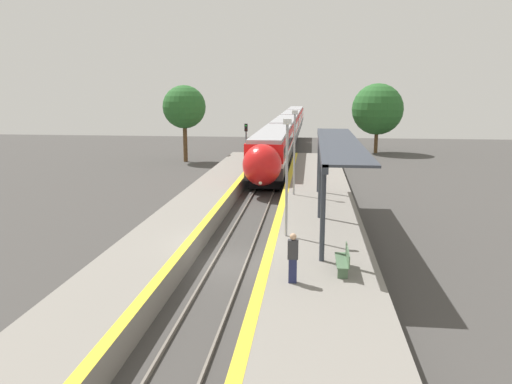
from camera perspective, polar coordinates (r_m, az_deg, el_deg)
name	(u,v)px	position (r m, az deg, el deg)	size (l,w,h in m)	color
ground_plane	(230,264)	(22.18, -3.01, -8.23)	(120.00, 120.00, 0.00)	#423F3D
rail_left	(214,262)	(22.28, -4.86, -7.96)	(0.08, 90.00, 0.15)	slate
rail_right	(246,263)	(22.05, -1.15, -8.13)	(0.08, 90.00, 0.15)	slate
train	(288,127)	(73.15, 3.70, 7.45)	(2.90, 79.33, 3.95)	black
platform_right	(318,257)	(21.75, 7.13, -7.35)	(4.47, 64.00, 0.99)	gray
platform_left	(157,251)	(22.77, -11.24, -6.61)	(3.32, 64.00, 0.99)	gray
platform_bench	(344,259)	(18.61, 10.06, -7.58)	(0.44, 1.80, 0.89)	#4C6B4C
person_waiting	(293,257)	(17.26, 4.24, -7.42)	(0.36, 0.23, 1.76)	navy
railway_signal	(246,143)	(46.41, -1.14, 5.67)	(0.28, 0.28, 4.46)	#59595E
lamppost_near	(287,170)	(22.21, 3.54, 2.51)	(0.36, 0.20, 5.30)	#9E9EA3
lamppost_mid	(294,147)	(31.36, 4.41, 5.16)	(0.36, 0.20, 5.30)	#9E9EA3
station_canopy	(333,146)	(25.61, 8.76, 5.20)	(2.02, 16.50, 4.02)	#333842
background_tree_left	(184,107)	(53.37, -8.20, 9.57)	(4.49, 4.49, 8.02)	brown
background_tree_right	(378,109)	(61.98, 13.72, 9.18)	(6.08, 6.08, 8.30)	brown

